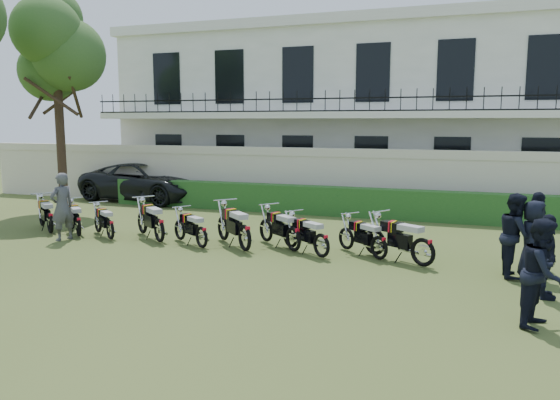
% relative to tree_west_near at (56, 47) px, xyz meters
% --- Properties ---
extents(ground, '(100.00, 100.00, 0.00)m').
position_rel_tree_west_near_xyz_m(ground, '(8.96, -5.00, -5.89)').
color(ground, '#415221').
rests_on(ground, ground).
extents(perimeter_wall, '(30.00, 0.35, 2.30)m').
position_rel_tree_west_near_xyz_m(perimeter_wall, '(8.96, 3.00, -4.72)').
color(perimeter_wall, beige).
rests_on(perimeter_wall, ground).
extents(hedge, '(18.00, 0.60, 1.00)m').
position_rel_tree_west_near_xyz_m(hedge, '(9.96, 2.20, -5.39)').
color(hedge, '#1B4D1D').
rests_on(hedge, ground).
extents(building, '(20.40, 9.60, 7.40)m').
position_rel_tree_west_near_xyz_m(building, '(8.96, 8.96, -2.18)').
color(building, white).
rests_on(building, ground).
extents(tree_west_near, '(3.40, 3.20, 7.90)m').
position_rel_tree_west_near_xyz_m(tree_west_near, '(0.00, 0.00, 0.00)').
color(tree_west_near, '#473323').
rests_on(tree_west_near, ground).
extents(motorcycle_0, '(1.60, 1.25, 1.06)m').
position_rel_tree_west_near_xyz_m(motorcycle_0, '(2.72, -3.73, -5.40)').
color(motorcycle_0, black).
rests_on(motorcycle_0, ground).
extents(motorcycle_1, '(1.39, 1.26, 0.98)m').
position_rel_tree_west_near_xyz_m(motorcycle_1, '(3.79, -3.81, -5.44)').
color(motorcycle_1, black).
rests_on(motorcycle_1, ground).
extents(motorcycle_2, '(1.44, 1.08, 0.94)m').
position_rel_tree_west_near_xyz_m(motorcycle_2, '(4.89, -3.84, -5.46)').
color(motorcycle_2, black).
rests_on(motorcycle_2, ground).
extents(motorcycle_3, '(1.68, 1.34, 1.12)m').
position_rel_tree_west_near_xyz_m(motorcycle_3, '(6.38, -3.71, -5.37)').
color(motorcycle_3, black).
rests_on(motorcycle_3, ground).
extents(motorcycle_4, '(1.53, 1.03, 0.96)m').
position_rel_tree_west_near_xyz_m(motorcycle_4, '(7.74, -3.90, -5.44)').
color(motorcycle_4, black).
rests_on(motorcycle_4, ground).
extents(motorcycle_5, '(1.63, 1.53, 1.16)m').
position_rel_tree_west_near_xyz_m(motorcycle_5, '(8.94, -3.88, -5.35)').
color(motorcycle_5, black).
rests_on(motorcycle_5, ground).
extents(motorcycle_6, '(1.60, 1.28, 1.07)m').
position_rel_tree_west_near_xyz_m(motorcycle_6, '(10.09, -3.47, -5.40)').
color(motorcycle_6, black).
rests_on(motorcycle_6, ground).
extents(motorcycle_7, '(1.55, 1.14, 1.00)m').
position_rel_tree_west_near_xyz_m(motorcycle_7, '(10.92, -3.83, -5.43)').
color(motorcycle_7, black).
rests_on(motorcycle_7, ground).
extents(motorcycle_8, '(1.46, 1.17, 0.97)m').
position_rel_tree_west_near_xyz_m(motorcycle_8, '(12.25, -3.55, -5.44)').
color(motorcycle_8, black).
rests_on(motorcycle_8, ground).
extents(motorcycle_9, '(1.82, 1.13, 1.12)m').
position_rel_tree_west_near_xyz_m(motorcycle_9, '(13.28, -3.86, -5.37)').
color(motorcycle_9, black).
rests_on(motorcycle_9, ground).
extents(suv, '(5.91, 3.24, 1.57)m').
position_rel_tree_west_near_xyz_m(suv, '(1.55, 3.07, -5.10)').
color(suv, black).
rests_on(suv, ground).
extents(inspector, '(0.62, 0.78, 1.87)m').
position_rel_tree_west_near_xyz_m(inspector, '(3.64, -4.24, -4.95)').
color(inspector, '#56565B').
rests_on(inspector, ground).
extents(officer_1, '(0.91, 1.03, 1.76)m').
position_rel_tree_west_near_xyz_m(officer_1, '(15.37, -6.86, -5.01)').
color(officer_1, black).
rests_on(officer_1, ground).
extents(officer_2, '(0.51, 0.97, 1.58)m').
position_rel_tree_west_near_xyz_m(officer_2, '(15.60, -5.30, -5.10)').
color(officer_2, black).
rests_on(officer_2, ground).
extents(officer_3, '(0.65, 0.88, 1.65)m').
position_rel_tree_west_near_xyz_m(officer_3, '(15.49, -3.98, -5.06)').
color(officer_3, black).
rests_on(officer_3, ground).
extents(officer_4, '(0.75, 0.93, 1.78)m').
position_rel_tree_west_near_xyz_m(officer_4, '(15.16, -3.94, -5.00)').
color(officer_4, black).
rests_on(officer_4, ground).
extents(officer_5, '(0.45, 1.02, 1.72)m').
position_rel_tree_west_near_xyz_m(officer_5, '(15.64, -3.08, -5.03)').
color(officer_5, black).
rests_on(officer_5, ground).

